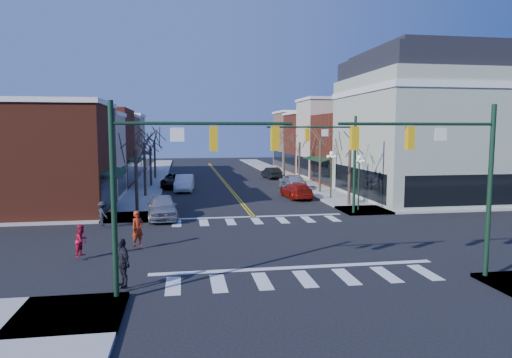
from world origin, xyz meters
name	(u,v)px	position (x,y,z in m)	size (l,w,h in m)	color
ground	(275,243)	(0.00, 0.00, 0.00)	(160.00, 160.00, 0.00)	black
sidewalk_left	(143,195)	(-8.75, 20.00, 0.07)	(3.50, 70.00, 0.15)	#9E9B93
sidewalk_right	(320,191)	(8.75, 20.00, 0.07)	(3.50, 70.00, 0.15)	#9E9B93
bldg_left_brick_a	(38,160)	(-15.50, 11.75, 4.00)	(10.00, 8.50, 8.00)	maroon
bldg_left_stucco_a	(65,157)	(-15.50, 19.50, 3.75)	(10.00, 7.00, 7.50)	#C0B39F
bldg_left_brick_b	(83,148)	(-15.50, 27.50, 4.25)	(10.00, 9.00, 8.50)	maroon
bldg_left_tan	(97,149)	(-15.50, 35.75, 3.90)	(10.00, 7.50, 7.80)	#9B7256
bldg_left_stucco_b	(107,145)	(-15.50, 43.50, 4.10)	(10.00, 8.00, 8.20)	#C0B39F
bldg_right_brick_a	(362,149)	(15.50, 25.75, 4.00)	(10.00, 8.50, 8.00)	maroon
bldg_right_stucco	(340,140)	(15.50, 33.50, 5.00)	(10.00, 7.00, 10.00)	#C0B39F
bldg_right_brick_b	(322,144)	(15.50, 41.00, 4.25)	(10.00, 8.00, 8.50)	maroon
bldg_right_tan	(308,141)	(15.50, 49.00, 4.50)	(10.00, 8.00, 9.00)	#9B7256
victorian_corner	(422,125)	(16.50, 14.50, 6.66)	(12.25, 14.25, 13.30)	#A3AD96
traffic_mast_near_left	(166,171)	(-5.55, -7.40, 4.71)	(6.60, 0.28, 7.20)	#14331E
traffic_mast_near_right	(449,167)	(5.55, -7.40, 4.71)	(6.60, 0.28, 7.20)	#14331E
traffic_mast_far_right	(330,151)	(5.55, 7.40, 4.71)	(6.60, 0.28, 7.20)	#14331E
lamppost_corner	(359,173)	(8.20, 8.50, 2.96)	(0.36, 0.36, 4.33)	#14331E
lamppost_midblock	(331,166)	(8.20, 15.00, 2.96)	(0.36, 0.36, 4.33)	#14331E
tree_left_a	(136,181)	(-8.40, 11.00, 2.38)	(0.24, 0.24, 4.76)	#382B21
tree_left_b	(145,170)	(-8.40, 19.00, 2.52)	(0.24, 0.24, 5.04)	#382B21
tree_left_c	(151,166)	(-8.40, 27.00, 2.27)	(0.24, 0.24, 4.55)	#382B21
tree_left_d	(155,160)	(-8.40, 35.00, 2.45)	(0.24, 0.24, 4.90)	#382B21
tree_right_a	(349,178)	(8.40, 11.00, 2.31)	(0.24, 0.24, 4.62)	#382B21
tree_right_b	(320,167)	(8.40, 19.00, 2.59)	(0.24, 0.24, 5.18)	#382B21
tree_right_c	(299,163)	(8.40, 27.00, 2.42)	(0.24, 0.24, 4.83)	#382B21
tree_right_d	(284,158)	(8.40, 35.00, 2.48)	(0.24, 0.24, 4.97)	#382B21
car_left_near	(162,207)	(-6.40, 8.00, 0.84)	(1.99, 4.95, 1.69)	#A8A8AC
car_left_mid	(184,183)	(-4.80, 22.72, 0.83)	(1.76, 5.05, 1.66)	white
car_left_far	(175,180)	(-5.81, 25.90, 0.78)	(2.59, 5.62, 1.56)	black
car_right_near	(296,190)	(5.29, 16.06, 0.72)	(2.02, 4.96, 1.44)	#9C170E
car_right_mid	(293,182)	(6.40, 22.11, 0.85)	(2.00, 4.98, 1.70)	#B1B1B6
car_right_far	(272,173)	(6.40, 33.47, 0.73)	(1.54, 4.41, 1.45)	black
pedestrian_red_a	(138,229)	(-7.30, -0.18, 1.08)	(0.68, 0.45, 1.87)	#B32E13
pedestrian_red_b	(82,240)	(-9.78, -1.64, 0.92)	(0.75, 0.58, 1.54)	red
pedestrian_dark_a	(122,263)	(-7.30, -6.41, 1.10)	(1.12, 0.46, 1.90)	black
pedestrian_dark_b	(102,214)	(-10.00, 5.52, 0.93)	(1.01, 0.58, 1.56)	black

